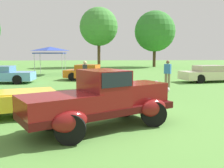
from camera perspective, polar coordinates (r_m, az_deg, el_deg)
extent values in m
plane|color=#568C3D|center=(7.97, 0.06, -8.89)|extent=(120.00, 120.00, 0.00)
cube|color=#400B0B|center=(7.38, -2.69, -5.72)|extent=(4.63, 3.50, 0.20)
cube|color=maroon|center=(8.07, 5.51, -1.88)|extent=(1.99, 1.78, 0.60)
ellipsoid|color=silver|center=(8.64, 9.92, -1.49)|extent=(0.40, 0.53, 0.68)
cube|color=maroon|center=(7.33, -1.89, -0.88)|extent=(1.62, 1.73, 1.04)
cube|color=black|center=(7.29, -1.90, 1.46)|extent=(1.55, 1.71, 0.40)
cube|color=maroon|center=(6.76, -12.01, -4.47)|extent=(2.40, 2.20, 0.48)
ellipsoid|color=maroon|center=(8.74, 2.86, -3.68)|extent=(0.98, 0.77, 0.52)
ellipsoid|color=maroon|center=(7.66, 9.34, -5.33)|extent=(0.98, 0.77, 0.52)
ellipsoid|color=maroon|center=(7.49, -14.02, -5.75)|extent=(0.98, 0.77, 0.52)
ellipsoid|color=maroon|center=(6.19, -9.41, -8.37)|extent=(0.98, 0.77, 0.52)
sphere|color=silver|center=(8.98, 8.22, -0.61)|extent=(0.18, 0.18, 0.18)
sphere|color=silver|center=(8.36, 12.26, -1.29)|extent=(0.18, 0.18, 0.18)
cylinder|color=black|center=(8.78, 2.85, -4.83)|extent=(0.76, 0.24, 0.76)
cylinder|color=black|center=(7.70, 9.31, -6.64)|extent=(0.76, 0.24, 0.76)
cylinder|color=black|center=(7.53, -13.97, -7.08)|extent=(0.76, 0.24, 0.76)
cylinder|color=black|center=(6.24, -9.38, -9.96)|extent=(0.76, 0.24, 0.76)
cube|color=yellow|center=(9.36, -18.40, -2.02)|extent=(2.18, 1.96, 0.20)
cube|color=silver|center=(9.57, -12.15, -4.58)|extent=(0.63, 1.59, 0.12)
cylinder|color=black|center=(10.20, -17.99, -3.77)|extent=(0.66, 0.20, 0.66)
cylinder|color=black|center=(8.69, -17.08, -5.61)|extent=(0.66, 0.20, 0.66)
cube|color=#669EDB|center=(19.75, -23.54, 1.65)|extent=(4.51, 1.80, 0.60)
cylinder|color=black|center=(18.59, -20.51, 0.92)|extent=(0.64, 0.22, 0.64)
cube|color=orange|center=(20.12, -5.08, 2.31)|extent=(4.15, 2.73, 0.60)
cube|color=#BB5914|center=(20.13, -5.51, 3.73)|extent=(2.03, 1.88, 0.44)
cylinder|color=black|center=(19.06, -2.51, 1.52)|extent=(0.64, 0.22, 0.64)
cylinder|color=black|center=(19.80, -8.93, 1.65)|extent=(0.64, 0.22, 0.64)
cube|color=beige|center=(20.30, 21.36, 1.89)|extent=(4.80, 2.41, 0.60)
cube|color=#B3AB8E|center=(20.16, 20.99, 3.29)|extent=(2.23, 1.76, 0.44)
cylinder|color=black|center=(18.92, 19.23, 1.07)|extent=(0.64, 0.22, 0.64)
cylinder|color=#7F7056|center=(16.39, 12.00, 0.82)|extent=(0.16, 0.16, 0.86)
cylinder|color=#7F7056|center=(16.33, 12.66, 0.78)|extent=(0.16, 0.16, 0.86)
cube|color=#336BB2|center=(16.30, 12.40, 3.35)|extent=(0.47, 0.43, 0.60)
sphere|color=brown|center=(16.28, 12.44, 4.83)|extent=(0.22, 0.22, 0.22)
cylinder|color=#383838|center=(15.39, -6.11, 0.53)|extent=(0.16, 0.16, 0.86)
cylinder|color=#383838|center=(15.19, -6.03, 0.44)|extent=(0.16, 0.16, 0.86)
cube|color=#2D2D33|center=(15.22, -6.11, 3.22)|extent=(0.30, 0.43, 0.60)
sphere|color=beige|center=(15.20, -6.13, 4.80)|extent=(0.22, 0.22, 0.22)
cylinder|color=#B7B7BC|center=(26.52, -10.48, 4.53)|extent=(0.05, 0.05, 2.05)
cylinder|color=#B7B7BC|center=(24.02, -11.16, 4.25)|extent=(0.05, 0.05, 2.05)
cylinder|color=#B7B7BC|center=(26.92, -15.82, 4.42)|extent=(0.05, 0.05, 2.05)
cylinder|color=#B7B7BC|center=(24.47, -17.03, 4.12)|extent=(0.05, 0.05, 2.05)
cube|color=#2D429E|center=(25.42, -13.70, 6.76)|extent=(2.80, 2.80, 0.10)
pyramid|color=#2D429E|center=(25.43, -13.72, 7.71)|extent=(2.74, 2.74, 0.38)
cylinder|color=brown|center=(37.54, -2.96, 7.14)|extent=(0.44, 0.44, 4.33)
sphere|color=#428938|center=(37.71, -2.99, 12.75)|extent=(5.54, 5.54, 5.54)
cylinder|color=#47331E|center=(38.48, 9.49, 6.50)|extent=(0.44, 0.44, 3.59)
sphere|color=#337A2D|center=(38.59, 9.59, 11.60)|extent=(5.96, 5.96, 5.96)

